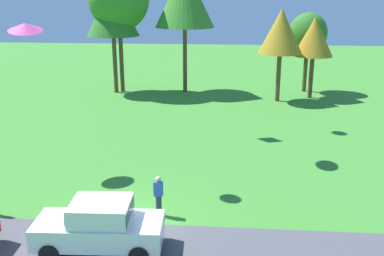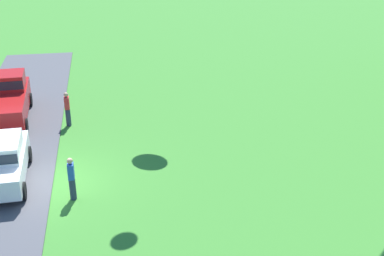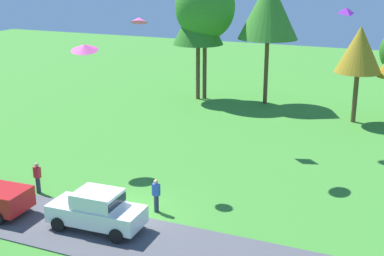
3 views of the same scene
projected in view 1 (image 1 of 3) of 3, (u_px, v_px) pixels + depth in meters
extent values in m
plane|color=#3D842D|center=(124.00, 224.00, 17.56)|extent=(120.00, 120.00, 0.00)
cube|color=#4C4C51|center=(110.00, 255.00, 15.45)|extent=(36.00, 4.40, 0.06)
cube|color=white|center=(99.00, 231.00, 15.54)|extent=(4.47, 1.99, 0.80)
cube|color=white|center=(101.00, 211.00, 15.32)|extent=(2.07, 1.73, 0.70)
cube|color=#19232D|center=(101.00, 211.00, 15.32)|extent=(2.11, 1.70, 0.38)
cylinder|color=black|center=(49.00, 254.00, 14.90)|extent=(0.69, 0.27, 0.68)
cylinder|color=black|center=(65.00, 227.00, 16.53)|extent=(0.69, 0.27, 0.68)
cylinder|color=black|center=(139.00, 256.00, 14.79)|extent=(0.69, 0.27, 0.68)
cylinder|color=black|center=(146.00, 229.00, 16.42)|extent=(0.69, 0.27, 0.68)
cylinder|color=#2D334C|center=(159.00, 205.00, 18.14)|extent=(0.24, 0.24, 0.88)
cube|color=#2851AD|center=(158.00, 189.00, 17.92)|extent=(0.36, 0.22, 0.60)
sphere|color=tan|center=(158.00, 179.00, 17.79)|extent=(0.22, 0.22, 0.22)
cylinder|color=brown|center=(115.00, 65.00, 39.29)|extent=(0.36, 0.36, 4.96)
cone|color=#2D7023|center=(112.00, 9.00, 37.89)|extent=(4.46, 4.46, 4.46)
cylinder|color=brown|center=(121.00, 59.00, 39.44)|extent=(0.36, 0.36, 5.83)
cylinder|color=brown|center=(185.00, 60.00, 39.39)|extent=(0.36, 0.36, 5.66)
cylinder|color=brown|center=(278.00, 77.00, 36.40)|extent=(0.36, 0.36, 3.89)
cone|color=olive|center=(281.00, 31.00, 35.31)|extent=(3.50, 3.50, 3.50)
cylinder|color=brown|center=(305.00, 71.00, 39.91)|extent=(0.36, 0.36, 3.64)
ellipsoid|color=#2D7023|center=(308.00, 33.00, 38.93)|extent=(3.28, 3.28, 3.61)
cylinder|color=brown|center=(311.00, 77.00, 37.50)|extent=(0.36, 0.36, 3.52)
cone|color=olive|center=(314.00, 37.00, 36.51)|extent=(3.17, 3.17, 3.17)
cone|color=#EA4C9E|center=(25.00, 27.00, 20.95)|extent=(2.11, 2.13, 0.69)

